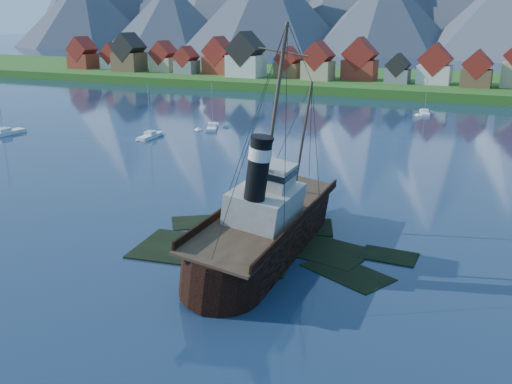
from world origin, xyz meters
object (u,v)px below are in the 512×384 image
at_px(sailboat_b, 150,136).
at_px(sailboat_e, 425,113).
at_px(sailboat_a, 3,134).
at_px(tugboat_wreck, 269,221).
at_px(sailboat_c, 213,128).

bearing_deg(sailboat_b, sailboat_e, 44.70).
bearing_deg(sailboat_a, sailboat_e, 43.96).
relative_size(sailboat_a, sailboat_e, 1.25).
distance_m(tugboat_wreck, sailboat_c, 73.95).
bearing_deg(sailboat_b, tugboat_wreck, -48.60).
relative_size(sailboat_a, sailboat_c, 1.16).
bearing_deg(sailboat_c, tugboat_wreck, -79.57).
bearing_deg(sailboat_c, sailboat_a, -168.99).
height_order(sailboat_a, sailboat_e, sailboat_a).
height_order(tugboat_wreck, sailboat_c, tugboat_wreck).
bearing_deg(tugboat_wreck, sailboat_b, 133.48).
height_order(tugboat_wreck, sailboat_a, tugboat_wreck).
xyz_separation_m(tugboat_wreck, sailboat_b, (-48.44, 46.29, -3.02)).
relative_size(sailboat_c, sailboat_e, 1.08).
bearing_deg(sailboat_e, sailboat_b, -143.19).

